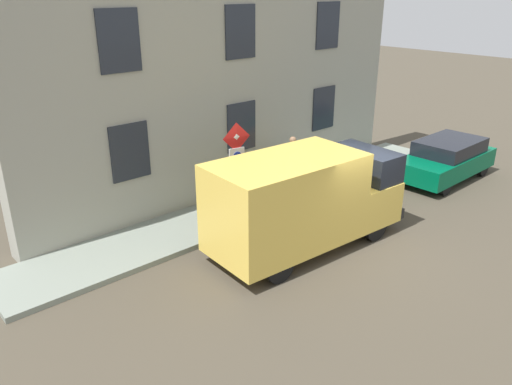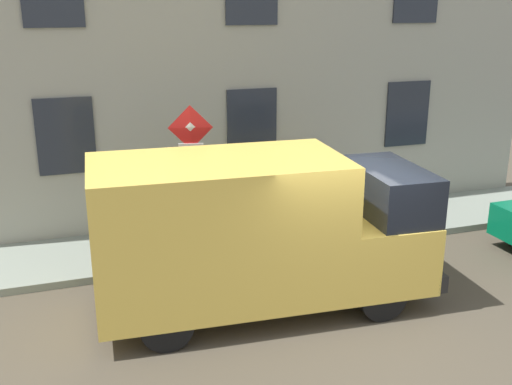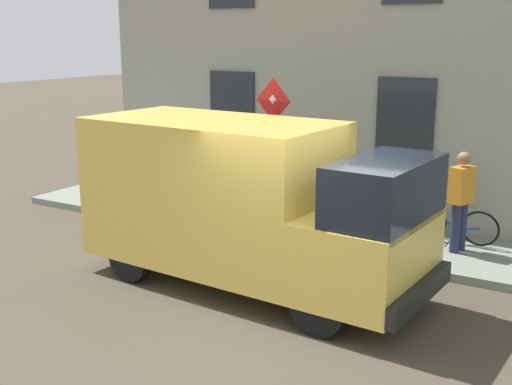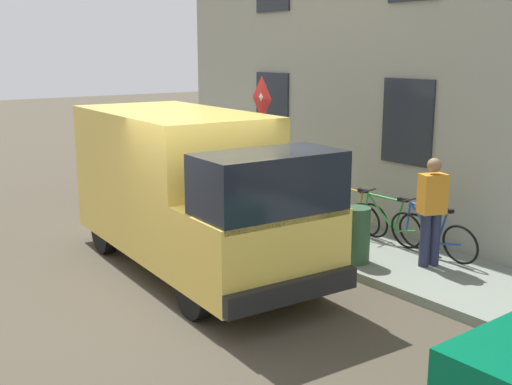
{
  "view_description": "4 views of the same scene",
  "coord_description": "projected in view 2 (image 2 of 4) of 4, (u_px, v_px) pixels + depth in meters",
  "views": [
    {
      "loc": [
        -7.24,
        9.78,
        6.25
      ],
      "look_at": [
        2.27,
        1.26,
        1.02
      ],
      "focal_mm": 35.52,
      "sensor_mm": 36.0,
      "label": 1
    },
    {
      "loc": [
        -7.76,
        4.02,
        4.75
      ],
      "look_at": [
        2.1,
        0.67,
        1.44
      ],
      "focal_mm": 42.53,
      "sensor_mm": 36.0,
      "label": 2
    },
    {
      "loc": [
        -7.35,
        -3.72,
        3.74
      ],
      "look_at": [
        1.86,
        1.75,
        1.11
      ],
      "focal_mm": 45.32,
      "sensor_mm": 36.0,
      "label": 3
    },
    {
      "loc": [
        -4.49,
        -7.28,
        3.45
      ],
      "look_at": [
        2.17,
        1.54,
        0.98
      ],
      "focal_mm": 44.51,
      "sensor_mm": 36.0,
      "label": 4
    }
  ],
  "objects": [
    {
      "name": "ground_plane",
      "position": [
        338.0,
        312.0,
        9.67
      ],
      "size": [
        80.0,
        80.0,
        0.0
      ],
      "primitive_type": "plane",
      "color": "#484033"
    },
    {
      "name": "bicycle_green",
      "position": [
        267.0,
        207.0,
        13.01
      ],
      "size": [
        0.51,
        1.72,
        0.89
      ],
      "rotation": [
        0.0,
        0.0,
        1.71
      ],
      "color": "black",
      "rests_on": "sidewalk_slab"
    },
    {
      "name": "bicycle_blue",
      "position": [
        306.0,
        203.0,
        13.29
      ],
      "size": [
        0.46,
        1.71,
        0.89
      ],
      "rotation": [
        0.0,
        0.0,
        1.6
      ],
      "color": "black",
      "rests_on": "sidewalk_slab"
    },
    {
      "name": "litter_bin",
      "position": [
        304.0,
        220.0,
        12.02
      ],
      "size": [
        0.44,
        0.44,
        0.9
      ],
      "primitive_type": "cylinder",
      "color": "#2D5133",
      "rests_on": "sidewalk_slab"
    },
    {
      "name": "building_facade",
      "position": [
        246.0,
        63.0,
        12.87
      ],
      "size": [
        0.75,
        13.87,
        6.97
      ],
      "color": "#98988B",
      "rests_on": "ground_plane"
    },
    {
      "name": "pedestrian",
      "position": [
        325.0,
        182.0,
        12.84
      ],
      "size": [
        0.47,
        0.38,
        1.72
      ],
      "rotation": [
        0.0,
        0.0,
        1.22
      ],
      "color": "#262B47",
      "rests_on": "sidewalk_slab"
    },
    {
      "name": "delivery_van",
      "position": [
        257.0,
        230.0,
        9.43
      ],
      "size": [
        2.34,
        5.45,
        2.5
      ],
      "rotation": [
        0.0,
        0.0,
        4.65
      ],
      "color": "#EEC750",
      "rests_on": "ground_plane"
    },
    {
      "name": "sidewalk_slab",
      "position": [
        268.0,
        235.0,
        12.65
      ],
      "size": [
        2.1,
        15.87,
        0.14
      ],
      "primitive_type": "cube",
      "color": "gray",
      "rests_on": "ground_plane"
    },
    {
      "name": "bicycle_orange",
      "position": [
        226.0,
        212.0,
        12.73
      ],
      "size": [
        0.46,
        1.71,
        0.89
      ],
      "rotation": [
        0.0,
        0.0,
        1.61
      ],
      "color": "black",
      "rests_on": "sidewalk_slab"
    },
    {
      "name": "sign_post_stacked",
      "position": [
        192.0,
        169.0,
        10.8
      ],
      "size": [
        0.2,
        0.55,
        2.76
      ],
      "color": "#474C47",
      "rests_on": "sidewalk_slab"
    }
  ]
}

